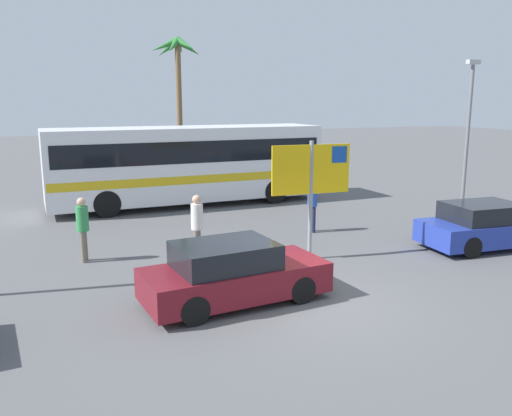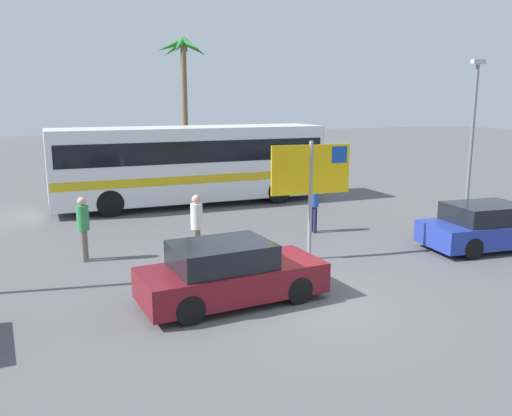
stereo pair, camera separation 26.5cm
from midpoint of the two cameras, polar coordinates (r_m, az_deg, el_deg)
The scene contains 10 objects.
ground at distance 11.43m, azimuth 4.83°, elevation -10.17°, with size 120.00×120.00×0.00m, color #565659.
bus_front_coach at distance 21.70m, azimuth -7.86°, elevation 5.04°, with size 11.01×2.68×3.17m.
ferry_sign at distance 13.93m, azimuth 5.63°, elevation 3.69°, with size 2.20×0.25×3.20m.
car_maroon at distance 11.21m, azimuth -3.25°, elevation -7.13°, with size 4.01×1.91×1.32m.
car_blue at distance 16.68m, azimuth 23.35°, elevation -1.81°, with size 4.12×2.07×1.32m.
pedestrian_by_bus at distance 17.08m, azimuth 5.70°, elevation 0.83°, with size 0.32×0.32×1.77m.
pedestrian_crossing_lot at distance 14.02m, azimuth -6.95°, elevation -1.53°, with size 0.32×0.32×1.79m.
pedestrian_near_sign at distance 14.63m, azimuth -18.79°, elevation -1.67°, with size 0.32×0.32×1.74m.
lamp_post_right_side at distance 22.05m, azimuth 21.71°, elevation 8.07°, with size 0.56×0.20×5.73m.
palm_tree_seaside at distance 30.87m, azimuth -8.78°, elevation 15.01°, with size 2.98×2.95×7.70m.
Camera 1 is at (-5.20, -9.27, 4.23)m, focal length 36.86 mm.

